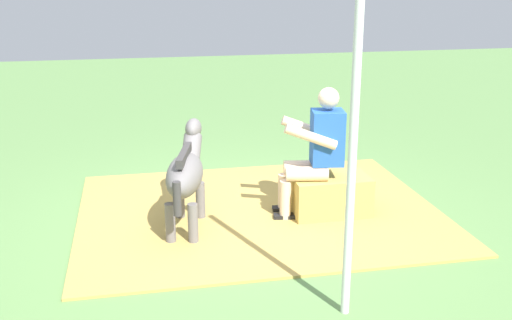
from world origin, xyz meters
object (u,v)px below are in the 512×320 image
Objects in this scene: hay_bale at (330,196)px; pony_standing at (186,172)px; tent_pole_left at (352,157)px; person_seated at (316,149)px; soda_bottle at (369,191)px.

pony_standing is at bearing 0.41° from hay_bale.
pony_standing is 0.58× the size of tent_pole_left.
tent_pole_left is at bearing 75.36° from hay_bale.
person_seated reaches higher than pony_standing.
hay_bale is 0.52m from person_seated.
person_seated reaches higher than hay_bale.
person_seated is 0.89m from soda_bottle.
person_seated is at bearing -99.57° from tent_pole_left.
soda_bottle is 2.41m from tent_pole_left.
soda_bottle is (-0.66, -0.21, -0.56)m from person_seated.
person_seated is 0.56× the size of tent_pole_left.
pony_standing is at bearing -61.16° from tent_pole_left.
pony_standing reaches higher than hay_bale.
pony_standing reaches higher than soda_bottle.
tent_pole_left is at bearing 118.84° from pony_standing.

